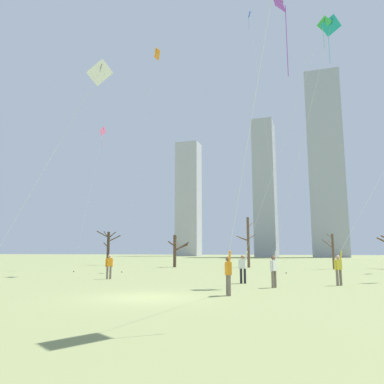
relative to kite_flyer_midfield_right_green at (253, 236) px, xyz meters
The scene contains 17 objects.
ground_plane 9.03m from the kite_flyer_midfield_right_green, 111.46° to the right, with size 400.00×400.00×0.00m, color #848E56.
kite_flyer_midfield_right_green is the anchor object (origin of this frame).
kite_flyer_midfield_left_red 6.65m from the kite_flyer_midfield_right_green, 15.15° to the left, with size 8.23×7.47×14.47m.
kite_flyer_far_back_purple 7.88m from the kite_flyer_midfield_right_green, 85.52° to the right, with size 3.21×6.43×10.44m.
kite_flyer_foreground_right_teal 3.06m from the kite_flyer_midfield_right_green, 33.99° to the right, with size 4.56×4.12×16.71m.
kite_flyer_midfield_center_white 12.78m from the kite_flyer_midfield_right_green, 131.66° to the right, with size 3.53×3.52×11.17m.
bystander_far_off_by_trees 9.99m from the kite_flyer_midfield_right_green, behind, with size 0.38×0.40×1.62m.
distant_kite_drifting_right_pink 23.90m from the kite_flyer_midfield_right_green, 146.80° to the left, with size 0.54×5.19×15.30m.
distant_kite_drifting_left_blue 27.14m from the kite_flyer_midfield_right_green, 96.99° to the left, with size 3.51×5.56×28.44m.
distant_kite_low_near_trees_orange 19.42m from the kite_flyer_midfield_right_green, 144.01° to the left, with size 4.07×1.56×20.13m.
bare_tree_far_right_edge 32.95m from the kite_flyer_midfield_right_green, 135.07° to the left, with size 3.43×1.18×4.69m.
bare_tree_leftmost 21.94m from the kite_flyer_midfield_right_green, 100.27° to the left, with size 2.17×1.22×5.80m.
bare_tree_right_of_center 23.56m from the kite_flyer_midfield_right_green, 121.55° to the left, with size 2.78×2.95×3.78m.
bare_tree_rightmost 21.01m from the kite_flyer_midfield_right_green, 75.61° to the left, with size 1.22×2.10×3.68m.
skyline_wide_slab 107.88m from the kite_flyer_midfield_right_green, 85.41° to the left, with size 11.00×7.05×61.10m.
skyline_slender_spire 133.83m from the kite_flyer_midfield_right_green, 110.12° to the left, with size 9.41×7.41×47.24m.
skyline_squat_block 106.32m from the kite_flyer_midfield_right_green, 96.28° to the left, with size 6.88×10.58×45.87m.
Camera 1 is at (6.52, -14.16, 1.83)m, focal length 35.02 mm.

